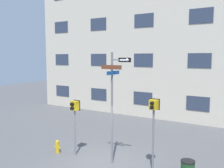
% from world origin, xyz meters
% --- Properties ---
extents(ground_plane, '(60.00, 60.00, 0.00)m').
position_xyz_m(ground_plane, '(0.00, 0.00, 0.00)').
color(ground_plane, '#515154').
extents(building_facade, '(24.00, 0.64, 11.47)m').
position_xyz_m(building_facade, '(0.00, 8.88, 5.73)').
color(building_facade, beige).
rests_on(building_facade, ground_plane).
extents(street_sign_pole, '(1.36, 0.99, 4.73)m').
position_xyz_m(street_sign_pole, '(0.34, 0.38, 2.80)').
color(street_sign_pole, slate).
rests_on(street_sign_pole, ground_plane).
extents(pedestrian_signal_left, '(0.39, 0.40, 2.57)m').
position_xyz_m(pedestrian_signal_left, '(-1.64, 0.25, 2.04)').
color(pedestrian_signal_left, slate).
rests_on(pedestrian_signal_left, ground_plane).
extents(pedestrian_signal_right, '(0.38, 0.40, 2.93)m').
position_xyz_m(pedestrian_signal_right, '(2.10, 0.46, 2.28)').
color(pedestrian_signal_right, slate).
rests_on(pedestrian_signal_right, ground_plane).
extents(fire_hydrant, '(0.36, 0.20, 0.61)m').
position_xyz_m(fire_hydrant, '(-2.55, 0.02, 0.29)').
color(fire_hydrant, gold).
rests_on(fire_hydrant, ground_plane).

